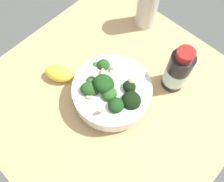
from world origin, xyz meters
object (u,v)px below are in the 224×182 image
object	(u,v)px
lemon_wedge	(59,74)
bottle_tall	(148,4)
bowl_of_broccoli	(112,91)
bottle_short	(177,71)

from	to	relation	value
lemon_wedge	bottle_tall	distance (cm)	31.30
bowl_of_broccoli	lemon_wedge	distance (cm)	15.54
lemon_wedge	bottle_tall	size ratio (longest dim) A/B	0.48
bottle_tall	bowl_of_broccoli	bearing A→B (deg)	-67.78
bowl_of_broccoli	lemon_wedge	xyz separation A→B (cm)	(-14.51, -5.12, -2.16)
bottle_tall	bottle_short	world-z (taller)	bottle_tall
bowl_of_broccoli	lemon_wedge	size ratio (longest dim) A/B	2.53
lemon_wedge	bottle_tall	xyz separation A→B (cm)	(4.13, 30.53, 5.53)
bowl_of_broccoli	bottle_tall	xyz separation A→B (cm)	(-10.38, 25.40, 3.37)
lemon_wedge	bottle_short	bearing A→B (deg)	40.03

